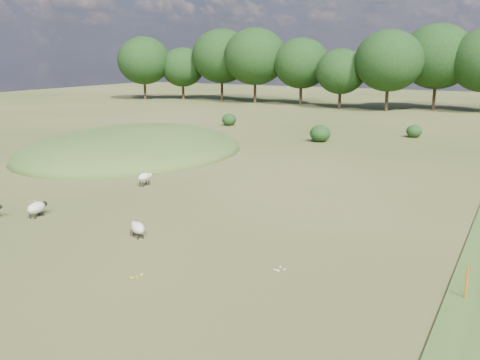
% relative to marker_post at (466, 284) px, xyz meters
% --- Properties ---
extents(ground, '(160.00, 160.00, 0.00)m').
position_rel_marker_post_xyz_m(ground, '(-14.17, 23.50, -0.60)').
color(ground, '#314A17').
rests_on(ground, ground).
extents(mound, '(16.00, 20.00, 4.00)m').
position_rel_marker_post_xyz_m(mound, '(-26.17, 15.50, -0.60)').
color(mound, '#33561E').
rests_on(mound, ground).
extents(treeline, '(96.28, 14.66, 11.70)m').
position_rel_marker_post_xyz_m(treeline, '(-15.22, 58.94, 5.97)').
color(treeline, black).
rests_on(treeline, ground).
extents(shrubs, '(20.83, 8.26, 1.49)m').
position_rel_marker_post_xyz_m(shrubs, '(-17.23, 30.77, 0.08)').
color(shrubs, black).
rests_on(shrubs, ground).
extents(marker_post, '(0.06, 0.06, 1.20)m').
position_rel_marker_post_xyz_m(marker_post, '(0.00, 0.00, 0.00)').
color(marker_post, '#D8590C').
rests_on(marker_post, ground).
extents(sheep_0, '(0.53, 1.10, 0.79)m').
position_rel_marker_post_xyz_m(sheep_0, '(-18.38, 7.17, -0.05)').
color(sheep_0, beige).
rests_on(sheep_0, ground).
extents(sheep_1, '(1.15, 0.92, 0.66)m').
position_rel_marker_post_xyz_m(sheep_1, '(-12.95, -0.14, -0.18)').
color(sheep_1, beige).
rests_on(sheep_1, ground).
extents(sheep_2, '(0.72, 1.31, 0.73)m').
position_rel_marker_post_xyz_m(sheep_2, '(-19.03, -0.16, -0.14)').
color(sheep_2, beige).
rests_on(sheep_2, ground).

